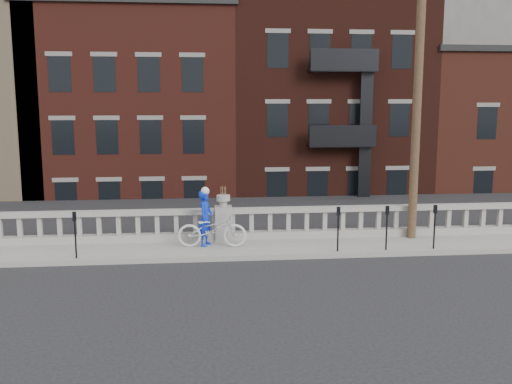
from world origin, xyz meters
TOP-DOWN VIEW (x-y plane):
  - ground at (0.00, 0.00)m, footprint 120.00×120.00m
  - sidewalk at (0.00, 3.00)m, footprint 32.00×2.20m
  - balustrade at (0.00, 3.95)m, footprint 28.00×0.34m
  - planter_pedestal at (0.00, 3.95)m, footprint 0.55×0.55m
  - lower_level at (0.56, 23.04)m, footprint 80.00×44.00m
  - utility_pole at (6.20, 3.60)m, footprint 1.60×0.28m
  - parking_meter_a at (-4.32, 2.15)m, footprint 0.10×0.09m
  - parking_meter_b at (3.35, 2.15)m, footprint 0.10×0.09m
  - parking_meter_c at (4.85, 2.15)m, footprint 0.10×0.09m
  - parking_meter_d at (6.35, 2.15)m, footprint 0.10×0.09m
  - bicycle at (-0.39, 3.06)m, footprint 2.17×0.91m
  - cyclist at (-0.59, 3.26)m, footprint 0.63×0.75m

SIDE VIEW (x-z plane):
  - ground at x=0.00m, z-range 0.00..0.00m
  - sidewalk at x=0.00m, z-range 0.00..0.15m
  - balustrade at x=0.00m, z-range 0.13..1.16m
  - bicycle at x=-0.39m, z-range 0.15..1.26m
  - planter_pedestal at x=0.00m, z-range -0.05..1.71m
  - parking_meter_a at x=-4.32m, z-range 0.32..1.68m
  - parking_meter_b at x=3.35m, z-range 0.32..1.68m
  - parking_meter_c at x=4.85m, z-range 0.32..1.68m
  - parking_meter_d at x=6.35m, z-range 0.32..1.68m
  - cyclist at x=-0.59m, z-range 0.15..1.89m
  - lower_level at x=0.56m, z-range -7.77..13.03m
  - utility_pole at x=6.20m, z-range 0.24..10.24m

